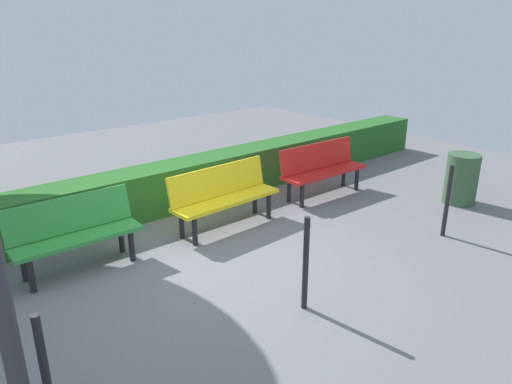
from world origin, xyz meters
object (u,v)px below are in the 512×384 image
object	(u,v)px
bench_yellow	(223,194)
bench_green	(75,231)
trash_bin	(461,179)
bench_red	(322,167)

from	to	relation	value
bench_yellow	bench_green	bearing A→B (deg)	-5.50
bench_green	bench_yellow	bearing A→B (deg)	177.97
trash_bin	bench_green	bearing A→B (deg)	-18.19
bench_yellow	trash_bin	bearing A→B (deg)	151.85
bench_red	bench_yellow	bearing A→B (deg)	1.82
bench_yellow	bench_green	world-z (taller)	same
bench_red	bench_green	xyz separation A→B (m)	(4.06, -0.12, -0.00)
bench_red	bench_green	size ratio (longest dim) A/B	1.10
bench_green	trash_bin	size ratio (longest dim) A/B	1.83
bench_red	bench_green	bearing A→B (deg)	0.08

